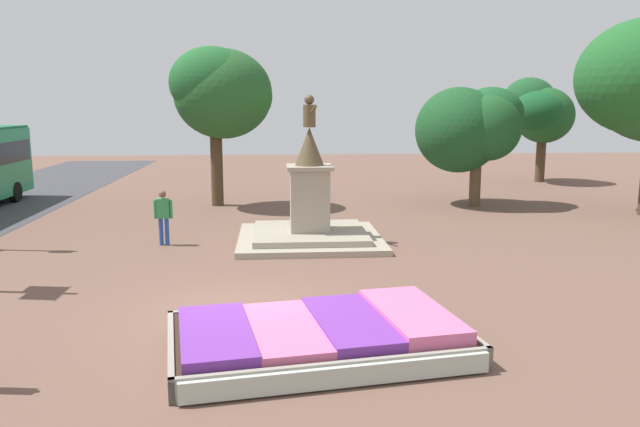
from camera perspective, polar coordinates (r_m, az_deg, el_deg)
ground_plane at (r=13.42m, az=-7.72°, el=-8.78°), size 82.75×82.75×0.00m
flower_planter at (r=11.18m, az=0.15°, el=-11.18°), size 5.57×3.97×0.61m
statue_monument at (r=19.64m, az=-0.95°, el=-0.10°), size 4.48×4.48×4.58m
pedestrian_near_planter at (r=19.70m, az=-14.14°, el=-0.02°), size 0.57×0.22×1.70m
park_tree_behind_statue at (r=26.24m, az=-9.06°, el=10.86°), size 4.16×3.97×6.60m
park_tree_far_right at (r=27.29m, az=13.61°, el=7.71°), size 4.54×3.99×5.02m
park_tree_street_side at (r=36.63m, az=19.28°, el=8.89°), size 3.63×4.06×5.77m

